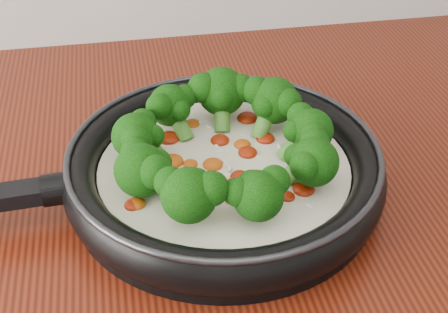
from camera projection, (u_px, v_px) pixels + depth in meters
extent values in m
cylinder|color=black|center=(224.00, 187.00, 0.73)|extent=(0.36, 0.36, 0.01)
torus|color=black|center=(224.00, 169.00, 0.71)|extent=(0.38, 0.38, 0.04)
torus|color=#2D2D33|center=(224.00, 151.00, 0.70)|extent=(0.37, 0.37, 0.01)
cylinder|color=black|center=(58.00, 189.00, 0.67)|extent=(0.04, 0.04, 0.04)
cylinder|color=#ECE8CC|center=(224.00, 174.00, 0.71)|extent=(0.30, 0.30, 0.02)
ellipsoid|color=maroon|center=(146.00, 177.00, 0.69)|extent=(0.03, 0.03, 0.01)
ellipsoid|color=maroon|center=(248.00, 153.00, 0.73)|extent=(0.03, 0.03, 0.01)
ellipsoid|color=#B5480B|center=(213.00, 165.00, 0.71)|extent=(0.03, 0.03, 0.01)
ellipsoid|color=maroon|center=(247.00, 118.00, 0.79)|extent=(0.03, 0.03, 0.01)
ellipsoid|color=maroon|center=(144.00, 174.00, 0.69)|extent=(0.02, 0.02, 0.01)
ellipsoid|color=#B5480B|center=(307.00, 172.00, 0.69)|extent=(0.04, 0.04, 0.01)
ellipsoid|color=maroon|center=(236.00, 184.00, 0.68)|extent=(0.03, 0.03, 0.01)
ellipsoid|color=maroon|center=(240.00, 177.00, 0.69)|extent=(0.03, 0.03, 0.01)
ellipsoid|color=#B5480B|center=(193.00, 124.00, 0.78)|extent=(0.02, 0.02, 0.01)
ellipsoid|color=maroon|center=(265.00, 139.00, 0.75)|extent=(0.03, 0.03, 0.01)
ellipsoid|color=maroon|center=(179.00, 178.00, 0.69)|extent=(0.03, 0.03, 0.01)
ellipsoid|color=#B5480B|center=(242.00, 145.00, 0.74)|extent=(0.03, 0.03, 0.01)
ellipsoid|color=maroon|center=(133.00, 205.00, 0.65)|extent=(0.02, 0.02, 0.01)
ellipsoid|color=maroon|center=(125.00, 176.00, 0.69)|extent=(0.02, 0.02, 0.01)
ellipsoid|color=#B5480B|center=(233.00, 198.00, 0.66)|extent=(0.03, 0.03, 0.01)
ellipsoid|color=maroon|center=(169.00, 138.00, 0.75)|extent=(0.03, 0.03, 0.01)
ellipsoid|color=maroon|center=(287.00, 197.00, 0.66)|extent=(0.02, 0.02, 0.01)
ellipsoid|color=#B5480B|center=(172.00, 161.00, 0.71)|extent=(0.04, 0.04, 0.01)
ellipsoid|color=maroon|center=(321.00, 160.00, 0.71)|extent=(0.02, 0.02, 0.01)
ellipsoid|color=maroon|center=(304.00, 189.00, 0.67)|extent=(0.03, 0.03, 0.01)
ellipsoid|color=#B5480B|center=(190.00, 164.00, 0.71)|extent=(0.02, 0.02, 0.01)
ellipsoid|color=maroon|center=(220.00, 140.00, 0.75)|extent=(0.03, 0.03, 0.01)
ellipsoid|color=maroon|center=(255.00, 177.00, 0.69)|extent=(0.03, 0.03, 0.01)
ellipsoid|color=#B5480B|center=(136.00, 204.00, 0.65)|extent=(0.03, 0.03, 0.01)
ellipsoid|color=white|center=(188.00, 183.00, 0.68)|extent=(0.01, 0.01, 0.00)
ellipsoid|color=white|center=(266.00, 118.00, 0.79)|extent=(0.01, 0.01, 0.00)
ellipsoid|color=white|center=(220.00, 174.00, 0.69)|extent=(0.01, 0.01, 0.00)
ellipsoid|color=white|center=(120.00, 147.00, 0.73)|extent=(0.01, 0.01, 0.00)
ellipsoid|color=white|center=(229.00, 175.00, 0.69)|extent=(0.01, 0.01, 0.00)
ellipsoid|color=white|center=(308.00, 154.00, 0.72)|extent=(0.01, 0.01, 0.00)
ellipsoid|color=white|center=(155.00, 158.00, 0.72)|extent=(0.01, 0.01, 0.00)
ellipsoid|color=white|center=(208.00, 127.00, 0.77)|extent=(0.01, 0.01, 0.00)
ellipsoid|color=white|center=(145.00, 127.00, 0.77)|extent=(0.01, 0.01, 0.00)
ellipsoid|color=white|center=(216.00, 145.00, 0.74)|extent=(0.01, 0.01, 0.00)
ellipsoid|color=white|center=(162.00, 124.00, 0.78)|extent=(0.01, 0.01, 0.00)
ellipsoid|color=white|center=(309.00, 206.00, 0.65)|extent=(0.01, 0.01, 0.00)
ellipsoid|color=white|center=(201.00, 173.00, 0.70)|extent=(0.01, 0.01, 0.00)
ellipsoid|color=white|center=(117.00, 172.00, 0.70)|extent=(0.01, 0.01, 0.00)
ellipsoid|color=white|center=(230.00, 169.00, 0.70)|extent=(0.01, 0.01, 0.00)
ellipsoid|color=white|center=(200.00, 123.00, 0.78)|extent=(0.01, 0.01, 0.00)
ellipsoid|color=white|center=(258.00, 157.00, 0.72)|extent=(0.01, 0.01, 0.00)
ellipsoid|color=white|center=(225.00, 165.00, 0.71)|extent=(0.01, 0.01, 0.00)
ellipsoid|color=white|center=(228.00, 166.00, 0.71)|extent=(0.00, 0.01, 0.00)
ellipsoid|color=white|center=(220.00, 152.00, 0.73)|extent=(0.01, 0.01, 0.00)
ellipsoid|color=white|center=(279.00, 146.00, 0.74)|extent=(0.00, 0.01, 0.00)
ellipsoid|color=white|center=(225.00, 161.00, 0.71)|extent=(0.01, 0.01, 0.00)
cylinder|color=#50922F|center=(293.00, 146.00, 0.71)|extent=(0.04, 0.02, 0.04)
sphere|color=black|center=(311.00, 131.00, 0.71)|extent=(0.05, 0.05, 0.05)
sphere|color=black|center=(301.00, 116.00, 0.71)|extent=(0.03, 0.03, 0.03)
sphere|color=black|center=(313.00, 135.00, 0.69)|extent=(0.03, 0.03, 0.03)
sphere|color=black|center=(294.00, 131.00, 0.70)|extent=(0.03, 0.03, 0.03)
cylinder|color=#50922F|center=(264.00, 122.00, 0.75)|extent=(0.04, 0.04, 0.04)
sphere|color=black|center=(274.00, 100.00, 0.75)|extent=(0.06, 0.06, 0.06)
sphere|color=black|center=(257.00, 91.00, 0.75)|extent=(0.04, 0.04, 0.04)
sphere|color=black|center=(288.00, 102.00, 0.74)|extent=(0.04, 0.04, 0.03)
sphere|color=black|center=(265.00, 106.00, 0.74)|extent=(0.03, 0.03, 0.03)
cylinder|color=#50922F|center=(222.00, 115.00, 0.76)|extent=(0.02, 0.04, 0.04)
sphere|color=black|center=(222.00, 91.00, 0.77)|extent=(0.06, 0.06, 0.06)
sphere|color=black|center=(203.00, 88.00, 0.76)|extent=(0.04, 0.04, 0.04)
sphere|color=black|center=(240.00, 88.00, 0.76)|extent=(0.04, 0.04, 0.04)
sphere|color=black|center=(222.00, 98.00, 0.75)|extent=(0.03, 0.03, 0.03)
cylinder|color=#50922F|center=(181.00, 125.00, 0.75)|extent=(0.04, 0.04, 0.04)
sphere|color=black|center=(170.00, 105.00, 0.75)|extent=(0.05, 0.05, 0.05)
sphere|color=black|center=(159.00, 106.00, 0.73)|extent=(0.03, 0.03, 0.03)
sphere|color=black|center=(184.00, 97.00, 0.75)|extent=(0.03, 0.03, 0.03)
sphere|color=black|center=(180.00, 110.00, 0.74)|extent=(0.03, 0.03, 0.03)
cylinder|color=#50922F|center=(154.00, 151.00, 0.71)|extent=(0.04, 0.03, 0.04)
sphere|color=black|center=(135.00, 137.00, 0.70)|extent=(0.06, 0.06, 0.05)
sphere|color=black|center=(136.00, 140.00, 0.68)|extent=(0.04, 0.04, 0.03)
sphere|color=black|center=(143.00, 122.00, 0.71)|extent=(0.03, 0.03, 0.03)
sphere|color=black|center=(153.00, 136.00, 0.70)|extent=(0.03, 0.03, 0.03)
cylinder|color=#50922F|center=(160.00, 178.00, 0.67)|extent=(0.04, 0.03, 0.04)
sphere|color=black|center=(141.00, 170.00, 0.65)|extent=(0.06, 0.06, 0.06)
sphere|color=black|center=(156.00, 172.00, 0.63)|extent=(0.04, 0.04, 0.04)
sphere|color=black|center=(136.00, 153.00, 0.66)|extent=(0.04, 0.04, 0.03)
sphere|color=black|center=(158.00, 163.00, 0.65)|extent=(0.03, 0.03, 0.03)
cylinder|color=#50922F|center=(197.00, 198.00, 0.64)|extent=(0.04, 0.04, 0.04)
sphere|color=black|center=(189.00, 195.00, 0.61)|extent=(0.06, 0.06, 0.06)
sphere|color=black|center=(212.00, 189.00, 0.60)|extent=(0.04, 0.04, 0.04)
sphere|color=black|center=(170.00, 183.00, 0.61)|extent=(0.03, 0.03, 0.03)
sphere|color=black|center=(196.00, 182.00, 0.62)|extent=(0.03, 0.03, 0.03)
cylinder|color=#50922F|center=(250.00, 198.00, 0.64)|extent=(0.02, 0.04, 0.04)
sphere|color=black|center=(258.00, 196.00, 0.61)|extent=(0.05, 0.05, 0.05)
sphere|color=black|center=(274.00, 181.00, 0.62)|extent=(0.03, 0.03, 0.03)
sphere|color=black|center=(238.00, 192.00, 0.60)|extent=(0.03, 0.03, 0.03)
sphere|color=black|center=(251.00, 182.00, 0.62)|extent=(0.03, 0.03, 0.03)
cylinder|color=#50922F|center=(293.00, 172.00, 0.67)|extent=(0.04, 0.04, 0.04)
sphere|color=black|center=(314.00, 162.00, 0.65)|extent=(0.06, 0.06, 0.05)
sphere|color=black|center=(315.00, 144.00, 0.66)|extent=(0.03, 0.03, 0.03)
sphere|color=black|center=(305.00, 166.00, 0.63)|extent=(0.03, 0.03, 0.03)
sphere|color=black|center=(296.00, 156.00, 0.66)|extent=(0.03, 0.03, 0.03)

